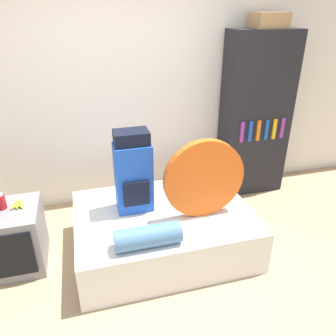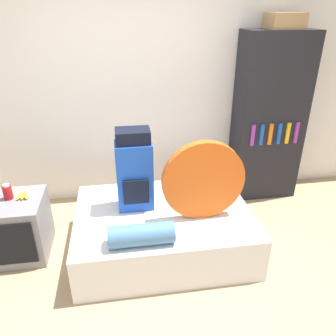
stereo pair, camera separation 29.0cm
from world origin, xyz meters
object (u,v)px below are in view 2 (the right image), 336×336
Objects in this scene: television at (18,227)px; bookshelf at (269,119)px; sleeping_roll at (141,235)px; backpack at (135,171)px; canister at (8,192)px; cardboard_box at (284,21)px; tent_bag at (203,181)px.

bookshelf is (2.75, 0.75, 0.68)m from television.
bookshelf reaches higher than sleeping_roll.
television is (-1.12, 0.01, -0.51)m from backpack.
bookshelf is at bearing 15.23° from television.
backpack is 1.17m from canister.
bookshelf is at bearing 39.42° from sleeping_roll.
canister is (-1.16, 0.63, 0.13)m from sleeping_roll.
sleeping_roll is at bearing -140.58° from bookshelf.
television is 1.65× the size of cardboard_box.
television is (-1.71, 0.28, -0.51)m from tent_bag.
tent_bag reaches higher than television.
canister is 0.41× the size of cardboard_box.
cardboard_box is at bearing 2.02° from bookshelf.
sleeping_roll is 3.65× the size of canister.
tent_bag is 2.09× the size of cardboard_box.
cardboard_box is (2.80, 0.70, 1.38)m from canister.
television is at bearing -164.77° from bookshelf.
tent_bag is 0.38× the size of bookshelf.
tent_bag is at bearing 28.11° from sleeping_roll.
backpack is 2.19× the size of cardboard_box.
backpack is 0.64m from tent_bag.
backpack is 1.33× the size of television.
bookshelf is 1.06m from cardboard_box.
canister is at bearing 123.30° from television.
cardboard_box is at bearing 14.04° from canister.
canister is at bearing 177.11° from backpack.
bookshelf reaches higher than canister.
tent_bag is 1.47m from bookshelf.
bookshelf reaches higher than television.
canister reaches higher than television.
sleeping_roll is 0.27× the size of bookshelf.
tent_bag is at bearing -24.46° from backpack.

